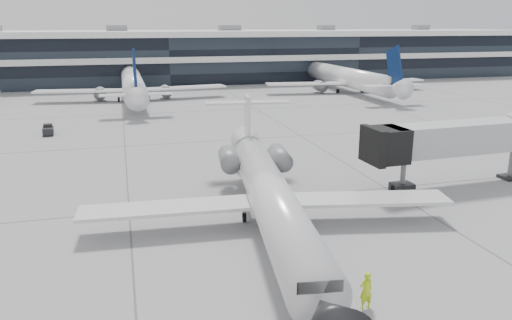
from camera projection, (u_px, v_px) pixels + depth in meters
name	position (u px, v px, depth m)	size (l,w,h in m)	color
ground	(266.00, 199.00, 37.45)	(220.00, 220.00, 0.00)	gray
terminal	(165.00, 59.00, 112.48)	(170.00, 22.00, 10.00)	black
bg_jet_center	(134.00, 99.00, 86.65)	(32.00, 40.00, 9.60)	white
bg_jet_right	(345.00, 92.00, 96.69)	(32.00, 40.00, 9.60)	white
regional_jet	(269.00, 193.00, 31.71)	(23.86, 29.78, 6.88)	silver
jet_bridge	(470.00, 138.00, 40.01)	(16.66, 4.03, 5.35)	#ACAEB0
ramp_worker	(366.00, 290.00, 22.85)	(0.68, 0.44, 1.85)	#C4EC18
traffic_cone	(227.00, 163.00, 46.26)	(0.50, 0.50, 0.57)	#F9370D
far_tug	(48.00, 130.00, 58.85)	(1.32, 2.07, 1.27)	black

